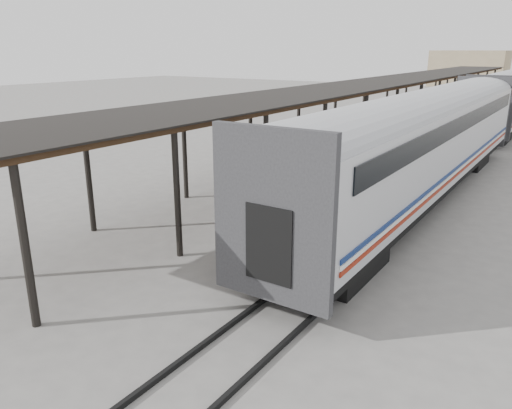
{
  "coord_description": "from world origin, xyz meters",
  "views": [
    {
      "loc": [
        8.66,
        -12.76,
        6.21
      ],
      "look_at": [
        0.68,
        -0.73,
        1.7
      ],
      "focal_mm": 35.0,
      "sensor_mm": 36.0,
      "label": 1
    }
  ],
  "objects_px": {
    "baggage_cart": "(256,241)",
    "porter": "(250,212)",
    "luggage_tug": "(341,150)",
    "pedestrian": "(325,157)"
  },
  "relations": [
    {
      "from": "baggage_cart",
      "to": "pedestrian",
      "type": "height_order",
      "value": "pedestrian"
    },
    {
      "from": "baggage_cart",
      "to": "porter",
      "type": "xyz_separation_m",
      "value": [
        0.25,
        -0.65,
        1.16
      ]
    },
    {
      "from": "porter",
      "to": "baggage_cart",
      "type": "bearing_deg",
      "value": 35.19
    },
    {
      "from": "porter",
      "to": "pedestrian",
      "type": "height_order",
      "value": "porter"
    },
    {
      "from": "porter",
      "to": "pedestrian",
      "type": "xyz_separation_m",
      "value": [
        -3.74,
        12.54,
        -1.04
      ]
    },
    {
      "from": "baggage_cart",
      "to": "porter",
      "type": "height_order",
      "value": "porter"
    },
    {
      "from": "luggage_tug",
      "to": "porter",
      "type": "xyz_separation_m",
      "value": [
        4.11,
        -15.43,
        1.22
      ]
    },
    {
      "from": "pedestrian",
      "to": "luggage_tug",
      "type": "bearing_deg",
      "value": -92.44
    },
    {
      "from": "baggage_cart",
      "to": "porter",
      "type": "distance_m",
      "value": 1.36
    },
    {
      "from": "luggage_tug",
      "to": "pedestrian",
      "type": "relative_size",
      "value": 0.96
    }
  ]
}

